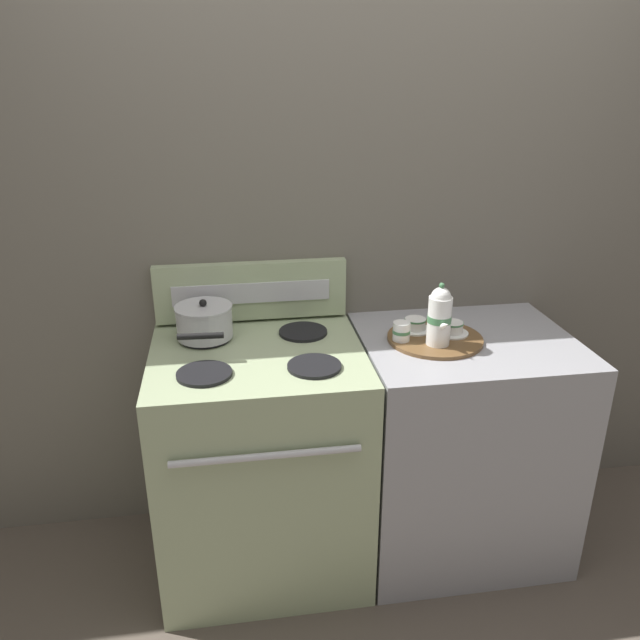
{
  "coord_description": "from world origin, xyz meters",
  "views": [
    {
      "loc": [
        -0.49,
        -2.03,
        1.87
      ],
      "look_at": [
        -0.17,
        0.08,
        1.0
      ],
      "focal_mm": 35.0,
      "sensor_mm": 36.0,
      "label": 1
    }
  ],
  "objects": [
    {
      "name": "ground_plane",
      "position": [
        0.0,
        0.0,
        0.0
      ],
      "size": [
        6.0,
        6.0,
        0.0
      ],
      "primitive_type": "plane",
      "color": "brown"
    },
    {
      "name": "wall_back",
      "position": [
        0.0,
        0.36,
        1.1
      ],
      "size": [
        6.0,
        0.05,
        2.2
      ],
      "color": "#666056",
      "rests_on": "ground"
    },
    {
      "name": "stove",
      "position": [
        -0.4,
        -0.0,
        0.46
      ],
      "size": [
        0.77,
        0.69,
        0.93
      ],
      "color": "#9EAD84",
      "rests_on": "ground"
    },
    {
      "name": "control_panel",
      "position": [
        -0.4,
        0.31,
        1.05
      ],
      "size": [
        0.75,
        0.05,
        0.23
      ],
      "color": "#9EAD84",
      "rests_on": "stove"
    },
    {
      "name": "side_counter",
      "position": [
        0.39,
        0.0,
        0.46
      ],
      "size": [
        0.8,
        0.66,
        0.92
      ],
      "color": "#939399",
      "rests_on": "ground"
    },
    {
      "name": "saucepan",
      "position": [
        -0.59,
        0.15,
        0.99
      ],
      "size": [
        0.21,
        0.3,
        0.15
      ],
      "color": "#B7B7BC",
      "rests_on": "stove"
    },
    {
      "name": "serving_tray",
      "position": [
        0.26,
        0.01,
        0.93
      ],
      "size": [
        0.36,
        0.36,
        0.01
      ],
      "color": "brown",
      "rests_on": "side_counter"
    },
    {
      "name": "teapot",
      "position": [
        0.25,
        -0.05,
        1.04
      ],
      "size": [
        0.09,
        0.14,
        0.23
      ],
      "color": "white",
      "rests_on": "serving_tray"
    },
    {
      "name": "teacup_left",
      "position": [
        0.2,
        0.08,
        0.96
      ],
      "size": [
        0.12,
        0.12,
        0.05
      ],
      "color": "white",
      "rests_on": "serving_tray"
    },
    {
      "name": "teacup_right",
      "position": [
        0.33,
        0.03,
        0.96
      ],
      "size": [
        0.12,
        0.12,
        0.05
      ],
      "color": "white",
      "rests_on": "serving_tray"
    },
    {
      "name": "creamer_jug",
      "position": [
        0.13,
        -0.0,
        0.97
      ],
      "size": [
        0.07,
        0.07,
        0.07
      ],
      "color": "white",
      "rests_on": "serving_tray"
    }
  ]
}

